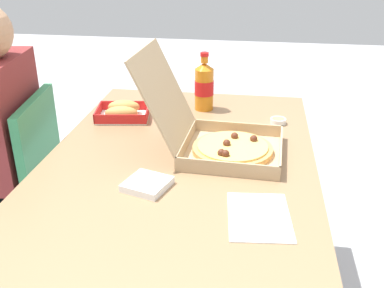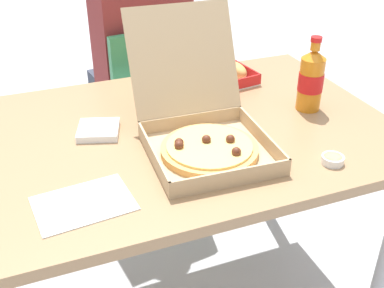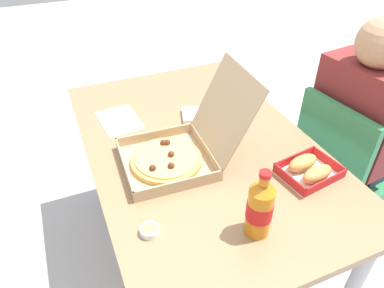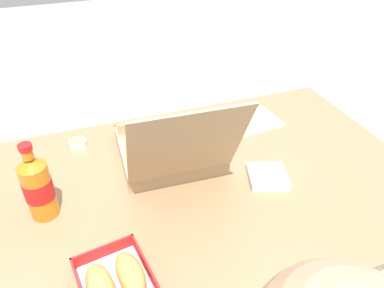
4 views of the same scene
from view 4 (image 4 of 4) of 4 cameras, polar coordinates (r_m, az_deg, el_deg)
dining_table at (r=1.15m, az=1.98°, el=-8.50°), size 1.28×0.82×0.71m
pizza_box_open at (r=1.14m, az=-3.20°, el=-0.90°), size 0.32×0.45×0.32m
bread_side_box at (r=0.86m, az=-11.60°, el=-20.02°), size 0.18×0.21×0.06m
cola_bottle at (r=1.02m, az=-22.63°, el=-6.06°), size 0.07×0.07×0.22m
paper_menu at (r=1.38m, az=8.90°, el=3.44°), size 0.22×0.17×0.00m
napkin_pile at (r=1.12m, az=11.54°, el=-4.90°), size 0.14×0.14×0.02m
dipping_sauce_cup at (r=1.29m, az=-17.20°, el=0.13°), size 0.06×0.06×0.02m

